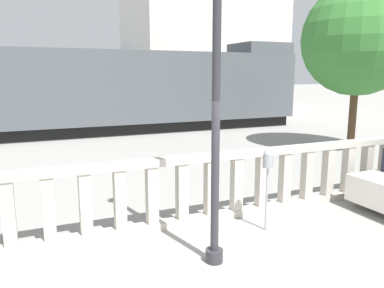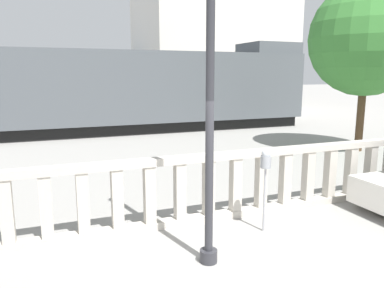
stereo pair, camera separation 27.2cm
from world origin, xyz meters
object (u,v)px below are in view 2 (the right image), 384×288
at_px(parking_meter, 266,165).
at_px(train_near, 136,90).
at_px(lamppost, 210,44).
at_px(train_far, 144,84).
at_px(tree_left, 367,39).

distance_m(parking_meter, train_near, 12.92).
relative_size(lamppost, train_far, 0.27).
xyz_separation_m(parking_meter, tree_left, (7.33, 5.07, 2.85)).
bearing_deg(train_far, parking_meter, -99.97).
xyz_separation_m(lamppost, train_far, (6.52, 29.68, -1.34)).
height_order(train_near, train_far, train_near).
distance_m(lamppost, train_near, 13.79).
xyz_separation_m(lamppost, parking_meter, (1.43, 0.71, -2.02)).
relative_size(parking_meter, train_far, 0.07).
xyz_separation_m(train_near, train_far, (4.47, 16.09, -0.13)).
xyz_separation_m(parking_meter, train_far, (5.09, 28.97, 0.67)).
bearing_deg(tree_left, parking_meter, -145.35).
bearing_deg(lamppost, train_far, 77.61).
xyz_separation_m(lamppost, train_near, (2.05, 13.59, -1.21)).
distance_m(train_far, tree_left, 24.11).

